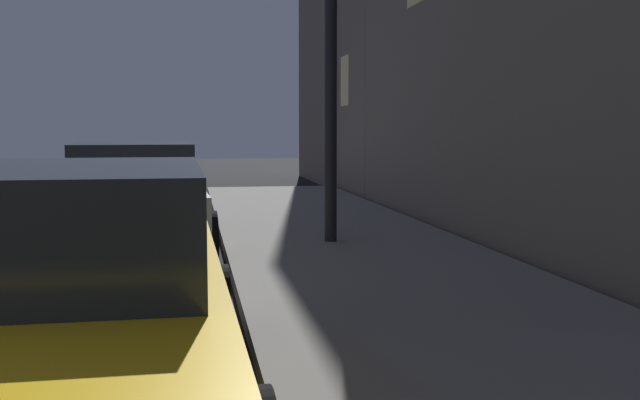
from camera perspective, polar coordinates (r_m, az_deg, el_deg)
The scene contains 2 objects.
car_yellow_cab at distance 4.10m, azimuth -20.35°, elevation -7.58°, with size 2.09×4.16×1.43m.
car_silver at distance 10.21m, azimuth -14.04°, elevation 0.15°, with size 2.11×4.64×1.43m.
Camera 1 is at (3.60, -0.92, 1.62)m, focal length 41.74 mm.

